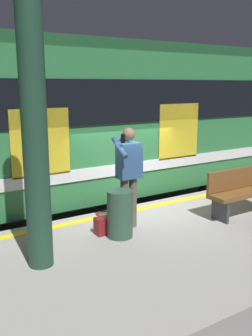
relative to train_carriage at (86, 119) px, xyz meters
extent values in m
plane|color=#3D3D3F|center=(-0.20, 1.80, -2.65)|extent=(25.70, 25.70, 0.00)
cube|color=gray|center=(-0.20, 3.73, -2.17)|extent=(17.13, 3.87, 0.96)
cube|color=yellow|center=(-0.20, 2.10, -1.69)|extent=(16.79, 0.16, 0.01)
cube|color=slate|center=(-0.20, 0.71, -2.57)|extent=(22.27, 0.08, 0.16)
cube|color=slate|center=(-0.20, -0.72, -2.57)|extent=(22.27, 0.08, 0.16)
cube|color=#2D723F|center=(0.00, -0.01, -0.10)|extent=(9.54, 2.85, 3.19)
cube|color=#1B4426|center=(0.00, -0.01, 1.61)|extent=(9.35, 2.62, 0.24)
cube|color=black|center=(0.00, 1.43, 0.46)|extent=(9.07, 0.03, 0.90)
cube|color=silver|center=(0.00, 1.43, -0.98)|extent=(9.07, 0.03, 0.24)
cube|color=gold|center=(-1.67, 1.44, -0.26)|extent=(1.14, 0.02, 1.27)
cube|color=gold|center=(1.67, 1.44, -0.26)|extent=(1.14, 0.02, 1.27)
cylinder|color=black|center=(-3.10, 1.13, -2.07)|extent=(0.84, 0.12, 0.84)
cylinder|color=black|center=(-3.10, -1.15, -2.07)|extent=(0.84, 0.12, 0.84)
cylinder|color=brown|center=(0.52, 2.82, -1.24)|extent=(0.14, 0.14, 0.91)
cylinder|color=brown|center=(0.70, 2.82, -1.24)|extent=(0.14, 0.14, 0.91)
cube|color=#2D517F|center=(0.61, 2.82, -0.48)|extent=(0.40, 0.24, 0.62)
sphere|color=#2D517F|center=(0.61, 2.66, -0.19)|extent=(0.20, 0.20, 0.20)
sphere|color=#997051|center=(0.61, 2.82, -0.02)|extent=(0.22, 0.22, 0.22)
cylinder|color=#2D517F|center=(0.36, 2.82, -0.54)|extent=(0.09, 0.09, 0.55)
cylinder|color=#2D517F|center=(0.84, 2.90, -0.22)|extent=(0.09, 0.42, 0.33)
cube|color=black|center=(0.84, 3.00, -0.06)|extent=(0.07, 0.02, 0.15)
cube|color=maroon|center=(1.14, 2.86, -1.54)|extent=(0.30, 0.20, 0.30)
torus|color=maroon|center=(1.14, 2.86, -1.33)|extent=(0.28, 0.28, 0.02)
cylinder|color=#1E3F2D|center=(2.44, 3.37, 0.27)|extent=(0.34, 0.34, 3.92)
cube|color=brown|center=(-1.63, 3.47, -1.24)|extent=(1.60, 0.44, 0.08)
cube|color=brown|center=(-1.63, 3.28, -0.99)|extent=(1.60, 0.06, 0.40)
cube|color=#333338|center=(-1.00, 3.47, -1.47)|extent=(0.06, 0.40, 0.45)
cylinder|color=#2D4C38|center=(0.97, 3.10, -1.29)|extent=(0.43, 0.43, 0.79)
camera|label=1|loc=(4.09, 8.19, 0.80)|focal=40.60mm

